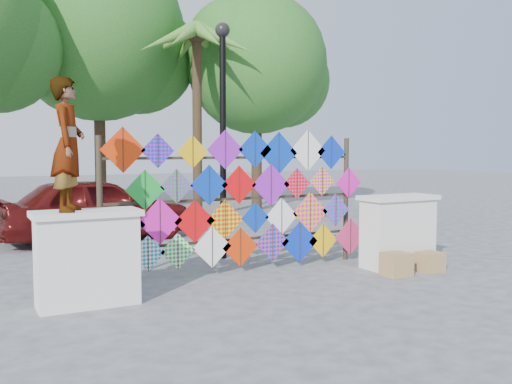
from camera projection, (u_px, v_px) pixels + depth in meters
ground at (259, 281)px, 9.08m from camera, size 80.00×80.00×0.00m
parapet_left at (87, 257)px, 7.59m from camera, size 1.40×0.65×1.28m
parapet_right at (398, 231)px, 10.11m from camera, size 1.40×0.65×1.28m
kite_rack at (245, 201)px, 9.68m from camera, size 4.97×0.24×2.44m
tree_mid at (101, 35)px, 18.42m from camera, size 6.30×5.60×8.61m
tree_east at (259, 65)px, 19.48m from camera, size 5.40×4.80×7.42m
palm_tree at (197, 52)px, 16.79m from camera, size 3.62×3.62×5.83m
vendor_woman at (68, 145)px, 7.38m from camera, size 0.62×0.74×1.74m
sedan at (96, 208)px, 13.07m from camera, size 4.51×2.26×1.48m
lamppost at (223, 118)px, 10.78m from camera, size 0.28×0.28×4.46m
cardboard_box_near at (396, 264)px, 9.42m from camera, size 0.43×0.38×0.38m
cardboard_box_far at (430, 262)px, 9.76m from camera, size 0.40×0.36×0.33m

